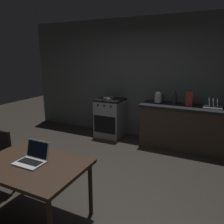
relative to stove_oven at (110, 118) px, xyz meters
name	(u,v)px	position (x,y,z in m)	size (l,w,h in m)	color
ground_plane	(83,186)	(0.57, -2.09, -0.45)	(12.00, 12.00, 0.00)	#2D2823
back_wall	(152,80)	(0.87, 0.35, 0.90)	(6.40, 0.10, 2.71)	#4C5250
kitchen_counter	(194,128)	(1.88, 0.00, 0.00)	(2.16, 0.64, 0.91)	#382D23
stove_oven	(110,118)	(0.00, 0.00, 0.00)	(0.60, 0.62, 0.91)	gray
dining_table	(32,169)	(0.44, -2.90, 0.19)	(1.20, 0.82, 0.72)	#332319
laptop	(32,158)	(0.43, -2.87, 0.31)	(0.32, 0.28, 0.22)	silver
electric_kettle	(158,98)	(1.13, 0.00, 0.57)	(0.19, 0.16, 0.24)	black
frying_pan	(108,98)	(-0.04, -0.03, 0.48)	(0.25, 0.42, 0.05)	gray
cereal_box	(189,99)	(1.74, 0.02, 0.60)	(0.13, 0.05, 0.28)	#B2382D
dish_rack	(213,106)	(2.18, 0.00, 0.50)	(0.34, 0.26, 0.21)	silver
bottle_b	(175,98)	(1.45, 0.08, 0.58)	(0.08, 0.08, 0.27)	#2D2D33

